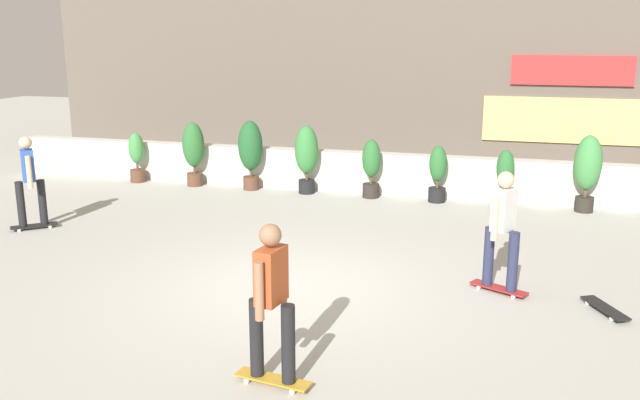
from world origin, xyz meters
name	(u,v)px	position (x,y,z in m)	size (l,w,h in m)	color
ground_plane	(290,287)	(0.00, 0.00, 0.00)	(48.00, 48.00, 0.00)	#B2AFA8
planter_wall	(376,173)	(0.00, 6.00, 0.45)	(18.00, 0.40, 0.90)	beige
building_backdrop	(409,41)	(0.01, 10.00, 3.25)	(20.00, 2.08, 6.50)	#60564C
potted_plant_0	(137,156)	(-5.71, 5.55, 0.62)	(0.36, 0.36, 1.18)	brown
potted_plant_1	(194,149)	(-4.22, 5.55, 0.86)	(0.50, 0.50, 1.48)	brown
potted_plant_2	(250,149)	(-2.81, 5.55, 0.92)	(0.55, 0.55, 1.57)	brown
potted_plant_3	(306,154)	(-1.48, 5.55, 0.88)	(0.52, 0.52, 1.51)	black
potted_plant_4	(371,166)	(-0.03, 5.55, 0.69)	(0.40, 0.40, 1.26)	#2D2823
potted_plant_5	(438,172)	(1.39, 5.55, 0.63)	(0.37, 0.37, 1.20)	black
potted_plant_6	(505,177)	(2.75, 5.55, 0.61)	(0.36, 0.36, 1.17)	black
potted_plant_7	(588,167)	(4.31, 5.55, 0.90)	(0.53, 0.53, 1.54)	#2D2823
skater_far_left	(503,227)	(2.82, 0.59, 0.94)	(0.81, 0.53, 1.70)	maroon
skater_by_wall_left	(29,178)	(-5.40, 1.44, 0.94)	(0.72, 0.69, 1.70)	black
skater_far_right	(271,298)	(0.71, -2.65, 0.94)	(0.82, 0.55, 1.70)	#BF8C26
skateboard_near_camera	(605,308)	(4.14, 0.25, 0.06)	(0.55, 0.80, 0.08)	black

